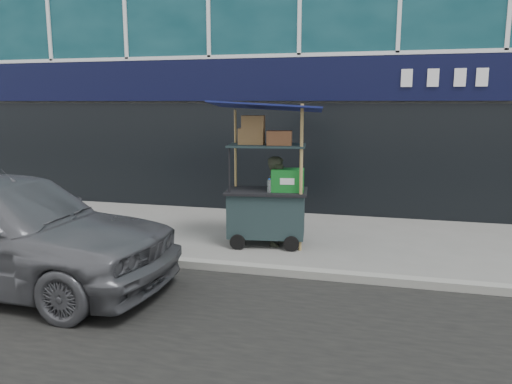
# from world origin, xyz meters

# --- Properties ---
(ground) EXTENTS (80.00, 80.00, 0.00)m
(ground) POSITION_xyz_m (0.00, 0.00, 0.00)
(ground) COLOR slate
(ground) RESTS_ON ground
(curb) EXTENTS (80.00, 0.18, 0.12)m
(curb) POSITION_xyz_m (0.00, -0.20, 0.06)
(curb) COLOR gray
(curb) RESTS_ON ground
(vendor_cart) EXTENTS (1.97, 1.51, 2.46)m
(vendor_cart) POSITION_xyz_m (-0.07, 1.30, 0.86)
(vendor_cart) COLOR #192B2B
(vendor_cart) RESTS_ON ground
(vendor_man) EXTENTS (0.48, 0.62, 1.53)m
(vendor_man) POSITION_xyz_m (0.11, 1.32, 0.76)
(vendor_man) COLOR #24281E
(vendor_man) RESTS_ON ground
(parked_car) EXTENTS (4.70, 1.99, 1.58)m
(parked_car) POSITION_xyz_m (-2.99, -1.52, 0.79)
(parked_car) COLOR #55575D
(parked_car) RESTS_ON ground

